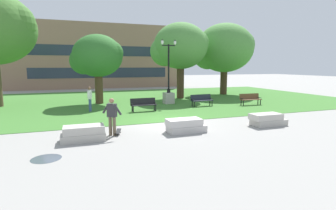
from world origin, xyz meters
name	(u,v)px	position (x,y,z in m)	size (l,w,h in m)	color
ground_plane	(167,122)	(0.00, 0.00, 0.00)	(140.00, 140.00, 0.00)	gray
grass_lawn	(131,100)	(0.00, 10.00, 0.01)	(40.00, 20.00, 0.02)	#3D752D
concrete_block_center	(84,134)	(-4.53, -2.27, 0.31)	(1.80, 0.90, 0.64)	#B2ADA3
concrete_block_left	(185,126)	(0.11, -2.35, 0.31)	(1.85, 0.90, 0.64)	#BCB7B2
concrete_block_right	(267,120)	(4.79, -2.51, 0.31)	(1.93, 0.90, 0.64)	#B2ADA3
person_skateboarder	(112,115)	(-3.26, -1.83, 0.97)	(0.81, 0.90, 1.71)	brown
skateboard	(118,132)	(-2.99, -1.62, 0.09)	(0.47, 1.04, 0.14)	black
puddle	(46,159)	(-5.82, -4.15, 0.00)	(1.00, 1.00, 0.01)	#47515B
park_bench_near_left	(250,98)	(8.50, 3.93, 0.54)	(1.81, 0.57, 0.90)	brown
park_bench_near_right	(144,104)	(-0.36, 3.89, 0.54)	(1.82, 0.59, 0.90)	black
park_bench_far_left	(202,99)	(4.52, 4.68, 0.54)	(1.83, 0.65, 0.90)	#1E232D
lamp_post_left	(169,91)	(2.57, 6.90, 1.08)	(1.32, 0.80, 5.27)	#ADA89E
tree_far_left	(97,57)	(-2.96, 8.86, 3.89)	(4.26, 4.06, 5.67)	#4C3823
tree_near_right	(224,49)	(10.68, 11.73, 4.99)	(6.48, 6.17, 7.67)	#42301E
tree_far_right	(180,47)	(4.81, 9.99, 4.93)	(5.38, 5.12, 7.17)	#42301E
person_bystander_near_lawn	(90,97)	(-3.85, 5.11, 0.98)	(0.32, 0.63, 1.71)	#384C7A
building_facade_distant	(101,56)	(-1.20, 24.50, 4.50)	(24.81, 1.03, 9.02)	#8E6B56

